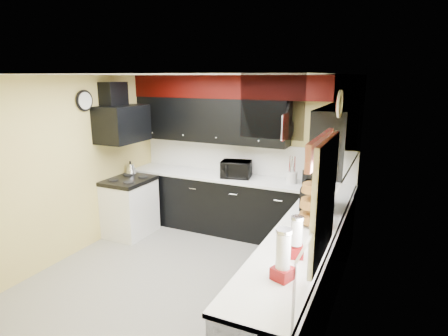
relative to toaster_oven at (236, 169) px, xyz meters
name	(u,v)px	position (x,y,z in m)	size (l,w,h in m)	color
ground	(189,275)	(-0.03, -1.47, -1.07)	(3.60, 3.60, 0.00)	gray
wall_back	(242,154)	(-0.03, 0.33, 0.18)	(3.60, 0.06, 2.50)	#E0C666
wall_right	(341,202)	(1.77, -1.47, 0.18)	(0.06, 3.60, 2.50)	#E0C666
wall_left	(75,167)	(-1.83, -1.47, 0.18)	(0.06, 3.60, 2.50)	#E0C666
ceiling	(184,75)	(-0.03, -1.47, 1.43)	(3.60, 3.60, 0.06)	white
cab_back	(235,206)	(-0.03, 0.03, -0.62)	(3.60, 0.60, 0.90)	black
cab_right	(300,281)	(1.47, -1.77, -0.62)	(0.60, 3.00, 0.90)	black
counter_back	(235,178)	(-0.03, 0.03, -0.15)	(3.62, 0.64, 0.04)	white
counter_right	(302,238)	(1.47, -1.77, -0.15)	(0.64, 3.02, 0.04)	white
splash_back	(242,158)	(-0.03, 0.32, 0.12)	(3.60, 0.02, 0.50)	white
splash_right	(339,207)	(1.76, -1.47, 0.12)	(0.02, 3.60, 0.50)	white
upper_back	(210,120)	(-0.53, 0.15, 0.73)	(2.60, 0.35, 0.70)	black
upper_right	(340,135)	(1.60, -0.57, 0.73)	(0.35, 1.80, 0.70)	black
soffit_back	(239,87)	(-0.03, 0.15, 1.25)	(3.60, 0.36, 0.35)	black
soffit_right	(326,94)	(1.59, -1.65, 1.25)	(0.36, 3.24, 0.35)	black
stove	(130,208)	(-1.53, -0.72, -0.64)	(0.60, 0.75, 0.86)	white
cooktop	(128,181)	(-1.53, -0.72, -0.18)	(0.62, 0.77, 0.06)	black
hood	(122,124)	(-1.58, -0.72, 0.71)	(0.50, 0.78, 0.55)	black
hood_duct	(114,96)	(-1.71, -0.72, 1.13)	(0.24, 0.40, 0.40)	black
window	(325,199)	(1.76, -2.37, 0.48)	(0.03, 0.86, 0.96)	white
valance	(321,148)	(1.70, -2.37, 0.88)	(0.04, 0.88, 0.20)	red
pan_top	(290,111)	(0.79, 0.08, 0.93)	(0.03, 0.22, 0.40)	black
pan_mid	(286,129)	(0.79, -0.05, 0.68)	(0.03, 0.28, 0.46)	black
pan_low	(291,129)	(0.79, 0.21, 0.65)	(0.03, 0.24, 0.42)	black
cut_board	(285,127)	(0.80, -0.17, 0.73)	(0.03, 0.26, 0.35)	white
baskets	(313,203)	(1.49, -1.42, 0.11)	(0.27, 0.27, 0.50)	brown
clock	(84,101)	(-1.80, -1.22, 1.08)	(0.03, 0.30, 0.30)	black
deco_plate	(340,104)	(1.74, -1.82, 1.18)	(0.03, 0.24, 0.24)	white
toaster_oven	(236,169)	(0.00, 0.00, 0.00)	(0.45, 0.38, 0.26)	black
microwave	(317,196)	(1.42, -0.85, 0.01)	(0.51, 0.34, 0.28)	black
utensil_crock	(292,177)	(0.87, 0.05, -0.04)	(0.17, 0.17, 0.18)	silver
knife_block	(305,178)	(1.07, 0.07, -0.03)	(0.09, 0.13, 0.20)	black
kettle	(131,169)	(-1.71, -0.44, -0.07)	(0.18, 0.18, 0.16)	#ADAEB2
dispenser_a	(296,239)	(1.52, -2.23, 0.04)	(0.12, 0.12, 0.34)	#57120E
dispenser_b	(283,256)	(1.52, -2.64, 0.07)	(0.15, 0.15, 0.39)	#570205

